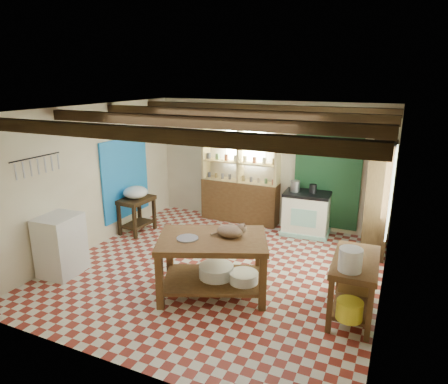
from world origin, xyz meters
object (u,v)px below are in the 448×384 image
at_px(stove, 306,213).
at_px(white_cabinet, 61,245).
at_px(work_table, 213,265).
at_px(cat, 230,231).
at_px(prep_table, 137,215).
at_px(right_counter, 353,287).

height_order(stove, white_cabinet, white_cabinet).
height_order(work_table, cat, cat).
bearing_deg(prep_table, stove, 26.19).
distance_m(work_table, white_cabinet, 2.51).
bearing_deg(work_table, prep_table, 125.17).
relative_size(stove, right_counter, 0.79).
bearing_deg(prep_table, cat, -23.67).
xyz_separation_m(right_counter, cat, (-1.72, -0.11, 0.55)).
relative_size(white_cabinet, right_counter, 0.86).
relative_size(stove, prep_table, 1.23).
distance_m(stove, right_counter, 2.85).
distance_m(work_table, right_counter, 1.95).
relative_size(prep_table, right_counter, 0.64).
distance_m(right_counter, cat, 1.81).
height_order(stove, cat, cat).
bearing_deg(right_counter, stove, 113.32).
bearing_deg(prep_table, work_table, -28.14).
relative_size(white_cabinet, cat, 2.53).
distance_m(prep_table, cat, 3.05).
xyz_separation_m(white_cabinet, right_counter, (4.40, 0.71, -0.08)).
distance_m(work_table, stove, 2.91).
xyz_separation_m(prep_table, right_counter, (4.38, -1.26, 0.04)).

